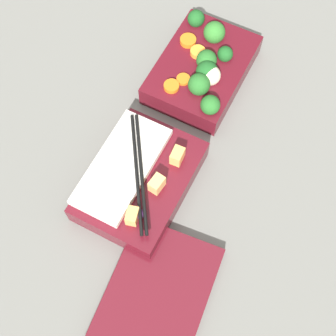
# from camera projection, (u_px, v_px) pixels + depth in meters

# --- Properties ---
(ground_plane) EXTENTS (3.00, 3.00, 0.00)m
(ground_plane) POSITION_uv_depth(u_px,v_px,m) (170.00, 122.00, 0.78)
(ground_plane) COLOR slate
(bento_tray_vegetable) EXTENTS (0.20, 0.14, 0.07)m
(bento_tray_vegetable) POSITION_uv_depth(u_px,v_px,m) (203.00, 68.00, 0.80)
(bento_tray_vegetable) COLOR #510F19
(bento_tray_vegetable) RESTS_ON ground_plane
(bento_tray_rice) EXTENTS (0.20, 0.14, 0.06)m
(bento_tray_rice) POSITION_uv_depth(u_px,v_px,m) (138.00, 179.00, 0.71)
(bento_tray_rice) COLOR #510F19
(bento_tray_rice) RESTS_ON ground_plane
(bento_lid) EXTENTS (0.21, 0.16, 0.01)m
(bento_lid) POSITION_uv_depth(u_px,v_px,m) (157.00, 296.00, 0.65)
(bento_lid) COLOR #510F19
(bento_lid) RESTS_ON ground_plane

